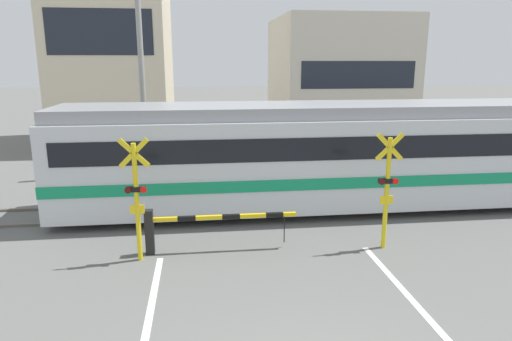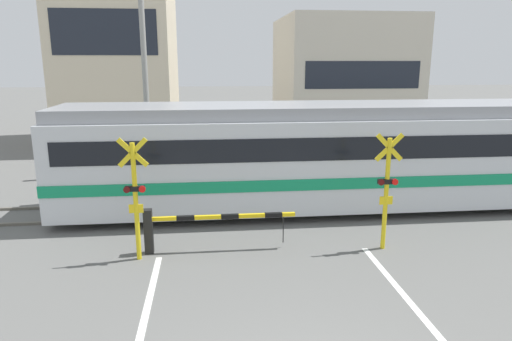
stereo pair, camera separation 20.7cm
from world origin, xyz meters
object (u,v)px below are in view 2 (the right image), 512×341
commuter_train (367,152)px  crossing_barrier_near (187,224)px  crossing_signal_left (135,194)px  crossing_signal_right (387,187)px  pedestrian (260,141)px  crossing_barrier_far (293,166)px

commuter_train → crossing_barrier_near: (-5.47, -3.04, -1.04)m
crossing_signal_left → crossing_barrier_near: bearing=16.2°
crossing_signal_right → crossing_signal_left: bearing=180.0°
commuter_train → crossing_signal_left: (-6.58, -3.36, -0.16)m
commuter_train → crossing_signal_right: 3.44m
crossing_barrier_near → crossing_signal_left: crossing_signal_left is taller
commuter_train → pedestrian: size_ratio=10.49×
crossing_signal_left → crossing_signal_right: same height
crossing_barrier_near → crossing_barrier_far: (3.68, 5.84, 0.00)m
crossing_barrier_far → crossing_signal_right: size_ratio=1.27×
commuter_train → crossing_signal_left: size_ratio=6.54×
crossing_signal_right → pedestrian: size_ratio=1.60×
crossing_signal_right → crossing_barrier_near: bearing=176.2°
crossing_signal_left → crossing_signal_right: bearing=0.0°
crossing_barrier_near → crossing_signal_left: size_ratio=1.27×
crossing_signal_left → pedestrian: (3.96, 9.83, -0.54)m
crossing_barrier_far → crossing_signal_right: (1.11, -6.16, 0.88)m
crossing_barrier_near → crossing_barrier_far: 6.90m
pedestrian → crossing_barrier_far: bearing=-77.4°
crossing_signal_left → commuter_train: bearing=27.1°
crossing_barrier_near → crossing_barrier_far: same height
crossing_barrier_near → pedestrian: (2.85, 9.51, 0.34)m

